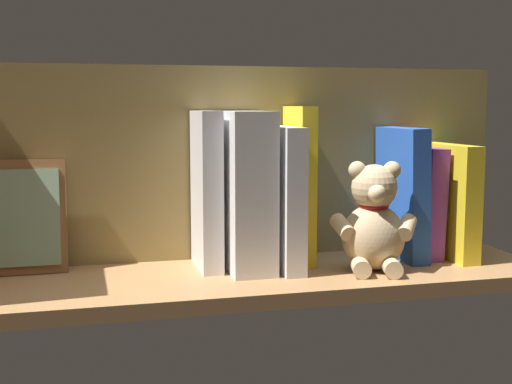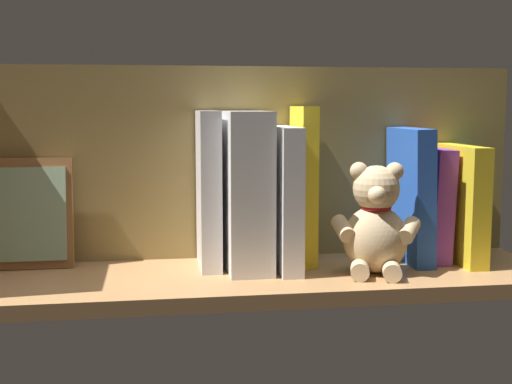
% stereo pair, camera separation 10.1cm
% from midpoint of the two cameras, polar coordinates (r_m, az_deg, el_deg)
% --- Properties ---
extents(ground_plane, '(0.90, 0.26, 0.02)m').
position_cam_midpoint_polar(ground_plane, '(1.03, -2.82, -7.28)').
color(ground_plane, '#A87A4C').
extents(shelf_back_panel, '(0.90, 0.02, 0.31)m').
position_cam_midpoint_polar(shelf_back_panel, '(1.11, -4.01, 2.47)').
color(shelf_back_panel, olive).
rests_on(shelf_back_panel, ground_plane).
extents(book_0, '(0.02, 0.10, 0.17)m').
position_cam_midpoint_polar(book_0, '(1.18, 14.34, -0.81)').
color(book_0, green).
rests_on(book_0, ground_plane).
extents(book_1, '(0.03, 0.15, 0.19)m').
position_cam_midpoint_polar(book_1, '(1.14, 13.50, -0.73)').
color(book_1, yellow).
rests_on(book_1, ground_plane).
extents(book_2, '(0.04, 0.12, 0.18)m').
position_cam_midpoint_polar(book_2, '(1.14, 11.30, -0.82)').
color(book_2, purple).
rests_on(book_2, ground_plane).
extents(book_3, '(0.04, 0.14, 0.21)m').
position_cam_midpoint_polar(book_3, '(1.11, 9.70, -0.13)').
color(book_3, blue).
rests_on(book_3, ground_plane).
extents(teddy_bear, '(0.13, 0.12, 0.17)m').
position_cam_midpoint_polar(teddy_bear, '(1.03, 7.14, -2.60)').
color(teddy_bear, '#D1B284').
rests_on(teddy_bear, ground_plane).
extents(book_4, '(0.02, 0.10, 0.25)m').
position_cam_midpoint_polar(book_4, '(1.07, 0.98, 0.60)').
color(book_4, yellow).
rests_on(book_4, ground_plane).
extents(book_5, '(0.03, 0.16, 0.22)m').
position_cam_midpoint_polar(book_5, '(1.04, -0.58, -0.47)').
color(book_5, silver).
rests_on(book_5, ground_plane).
extents(dictionary_thick_white, '(0.06, 0.15, 0.24)m').
position_cam_midpoint_polar(dictionary_thick_white, '(1.03, -3.71, 0.10)').
color(dictionary_thick_white, silver).
rests_on(dictionary_thick_white, ground_plane).
extents(book_6, '(0.03, 0.11, 0.24)m').
position_cam_midpoint_polar(book_6, '(1.03, -6.98, 0.13)').
color(book_6, silver).
rests_on(book_6, ground_plane).
extents(picture_frame_leaning, '(0.12, 0.04, 0.17)m').
position_cam_midpoint_polar(picture_frame_leaning, '(1.07, -21.50, -2.01)').
color(picture_frame_leaning, brown).
rests_on(picture_frame_leaning, ground_plane).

